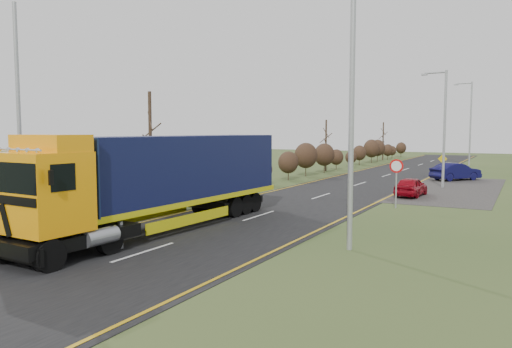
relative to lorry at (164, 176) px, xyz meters
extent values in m
plane|color=#33471E|center=(1.79, 0.69, -2.21)|extent=(160.00, 160.00, 0.00)
cube|color=black|center=(1.79, 10.69, -2.20)|extent=(8.00, 120.00, 0.02)
cube|color=#2B2826|center=(8.29, 20.69, -2.20)|extent=(6.00, 18.00, 0.02)
cube|color=#C39512|center=(-1.91, 10.69, -2.18)|extent=(0.12, 116.00, 0.01)
cube|color=#C39512|center=(5.49, 10.69, -2.18)|extent=(0.12, 116.00, 0.01)
cube|color=silver|center=(1.79, -3.31, -2.18)|extent=(0.12, 3.00, 0.01)
cube|color=silver|center=(1.79, 4.69, -2.18)|extent=(0.12, 3.00, 0.01)
cube|color=silver|center=(1.79, 12.69, -2.18)|extent=(0.12, 3.00, 0.01)
cube|color=silver|center=(1.79, 20.69, -2.18)|extent=(0.12, 3.00, 0.01)
cube|color=silver|center=(1.79, 28.69, -2.18)|extent=(0.12, 3.00, 0.01)
cube|color=silver|center=(1.79, 36.69, -2.18)|extent=(0.12, 3.00, 0.01)
cube|color=silver|center=(1.79, 44.69, -2.18)|extent=(0.12, 3.00, 0.01)
cube|color=silver|center=(1.79, 52.69, -2.18)|extent=(0.12, 3.00, 0.01)
cube|color=silver|center=(1.79, 60.69, -2.18)|extent=(0.12, 3.00, 0.01)
ellipsoid|color=black|center=(-4.23, -3.31, -1.07)|extent=(1.21, 1.57, 1.39)
ellipsoid|color=black|center=(-4.21, 0.69, -0.72)|extent=(1.58, 2.06, 1.82)
ellipsoid|color=black|center=(-4.20, 4.69, -0.37)|extent=(1.96, 2.55, 2.25)
ellipsoid|color=black|center=(-4.24, 8.69, -0.49)|extent=(1.83, 2.38, 2.10)
ellipsoid|color=black|center=(-4.16, 12.69, -0.92)|extent=(1.37, 1.78, 1.57)
ellipsoid|color=black|center=(-4.27, 16.69, -1.08)|extent=(1.20, 1.56, 1.38)
ellipsoid|color=black|center=(-4.13, 20.69, -0.75)|extent=(1.55, 2.02, 1.78)
ellipsoid|color=black|center=(-4.30, 24.69, -0.38)|extent=(1.95, 2.53, 2.24)
ellipsoid|color=black|center=(-4.11, 28.69, -0.47)|extent=(1.85, 2.41, 2.13)
ellipsoid|color=black|center=(-4.33, 32.69, -0.90)|extent=(1.40, 1.81, 1.61)
ellipsoid|color=black|center=(-4.08, 36.69, -1.09)|extent=(1.19, 1.55, 1.37)
ellipsoid|color=black|center=(-4.35, 40.69, -0.78)|extent=(1.52, 1.97, 1.75)
ellipsoid|color=black|center=(-4.05, 44.69, -0.39)|extent=(1.93, 2.51, 2.22)
ellipsoid|color=black|center=(-4.38, 48.69, -0.45)|extent=(1.88, 2.44, 2.16)
ellipsoid|color=black|center=(-4.03, 52.69, -0.87)|extent=(1.43, 1.85, 1.64)
ellipsoid|color=black|center=(-4.40, 56.69, -1.09)|extent=(1.19, 1.55, 1.37)
ellipsoid|color=black|center=(-4.01, 60.69, -0.81)|extent=(1.49, 1.93, 1.71)
cylinder|color=#38281C|center=(-4.71, 4.69, 0.82)|extent=(0.18, 0.18, 6.05)
cylinder|color=#38281C|center=(-4.71, 30.69, 0.32)|extent=(0.18, 0.18, 5.06)
cylinder|color=#38281C|center=(-4.71, 52.69, 0.37)|extent=(0.18, 0.18, 5.15)
cube|color=black|center=(0.00, -4.86, -1.56)|extent=(2.42, 4.36, 0.42)
cube|color=#FC9A0A|center=(0.00, -5.69, -0.04)|extent=(2.41, 2.14, 2.40)
cube|color=black|center=(0.00, -6.66, -1.70)|extent=(2.31, 0.22, 0.51)
cube|color=black|center=(-0.39, -6.72, -0.78)|extent=(0.56, 0.05, 0.99)
cube|color=black|center=(0.39, -6.72, -0.78)|extent=(0.56, 0.05, 0.99)
cube|color=black|center=(0.00, -6.69, 0.47)|extent=(2.17, 0.17, 0.88)
cube|color=black|center=(0.00, -6.72, -0.17)|extent=(2.13, 0.13, 0.26)
cube|color=#FC9A0A|center=(0.00, -5.36, 1.42)|extent=(2.37, 1.41, 0.52)
cylinder|color=silver|center=(0.00, -6.47, 1.26)|extent=(2.03, 0.16, 0.06)
cube|color=black|center=(1.32, -6.47, 0.52)|extent=(0.09, 0.12, 0.42)
cylinder|color=gray|center=(-1.06, -4.49, -1.52)|extent=(0.58, 1.23, 0.52)
cylinder|color=gray|center=(1.06, -4.49, -1.52)|extent=(0.58, 1.23, 0.52)
cube|color=#D6CE0F|center=(0.00, 1.15, -1.07)|extent=(2.88, 11.75, 0.22)
cube|color=black|center=(0.00, 1.15, 0.31)|extent=(2.84, 11.38, 2.54)
cube|color=#0F1C3E|center=(0.00, 6.81, 0.31)|extent=(2.29, 0.17, 2.54)
cube|color=#0F1C3E|center=(0.00, -4.51, 0.31)|extent=(2.29, 0.17, 2.54)
cube|color=black|center=(0.00, 4.67, -1.61)|extent=(2.29, 3.43, 0.32)
cube|color=#D6CE0F|center=(-1.13, 0.23, -1.70)|extent=(0.30, 5.08, 0.42)
cube|color=#D6CE0F|center=(1.13, 0.23, -1.70)|extent=(0.30, 5.08, 0.42)
cylinder|color=black|center=(-0.97, -6.34, -1.73)|extent=(0.34, 0.97, 0.96)
cylinder|color=black|center=(0.97, -6.34, -1.73)|extent=(0.34, 0.97, 0.96)
cylinder|color=black|center=(-0.97, -4.02, -1.73)|extent=(0.34, 0.97, 0.96)
cylinder|color=black|center=(0.97, -4.02, -1.73)|extent=(0.34, 0.97, 0.96)
cylinder|color=black|center=(-0.97, 3.84, -1.73)|extent=(0.34, 0.97, 0.96)
cylinder|color=black|center=(0.97, 3.84, -1.73)|extent=(0.34, 0.97, 0.96)
cylinder|color=black|center=(-0.97, 4.76, -1.73)|extent=(0.34, 0.97, 0.96)
cylinder|color=black|center=(0.97, 4.76, -1.73)|extent=(0.34, 0.97, 0.96)
cylinder|color=black|center=(-0.97, 5.68, -1.73)|extent=(0.34, 0.97, 0.96)
cylinder|color=black|center=(0.97, 5.68, -1.73)|extent=(0.34, 0.97, 0.96)
imported|color=maroon|center=(6.59, 15.35, -1.62)|extent=(1.58, 3.52, 1.17)
imported|color=#0B0A37|center=(7.73, 27.08, -1.51)|extent=(3.76, 4.24, 1.39)
cylinder|color=#9EA1A3|center=(7.59, 0.36, 2.44)|extent=(0.18, 0.18, 9.30)
cylinder|color=#9EA1A3|center=(7.59, 21.26, 1.88)|extent=(0.18, 0.18, 8.17)
cylinder|color=#9EA1A3|center=(6.86, 21.26, 5.83)|extent=(1.45, 0.12, 0.12)
cube|color=#9EA1A3|center=(6.14, 21.26, 5.74)|extent=(0.41, 0.16, 0.13)
cylinder|color=#9EA1A3|center=(6.88, 46.33, 2.56)|extent=(0.18, 0.18, 9.54)
cylinder|color=#9EA1A3|center=(6.03, 46.33, 7.17)|extent=(1.70, 0.12, 0.12)
cube|color=#9EA1A3|center=(5.19, 46.33, 7.06)|extent=(0.48, 0.19, 0.15)
cylinder|color=#9EA1A3|center=(-4.61, -3.06, 2.24)|extent=(0.16, 0.16, 8.89)
cylinder|color=#9EA1A3|center=(6.85, 10.24, -1.11)|extent=(0.08, 0.08, 2.19)
cylinder|color=red|center=(6.85, 10.21, -0.01)|extent=(0.70, 0.04, 0.70)
cylinder|color=white|center=(6.85, 10.19, -0.01)|extent=(0.53, 0.02, 0.53)
cylinder|color=#9EA1A3|center=(6.44, 29.02, -1.45)|extent=(0.08, 0.08, 1.51)
cube|color=#DDBA0C|center=(6.44, 28.97, -0.59)|extent=(0.76, 0.04, 0.76)
camera|label=1|loc=(12.75, -15.70, 1.81)|focal=35.00mm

